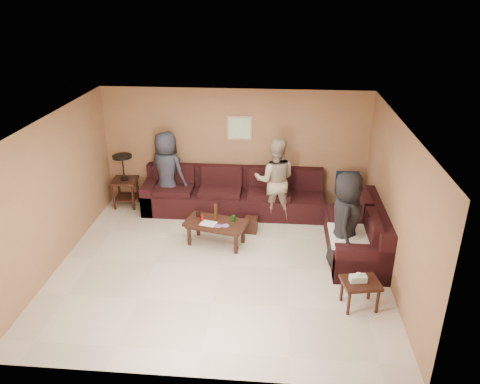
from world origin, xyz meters
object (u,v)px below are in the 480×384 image
Objects in this scene: coffee_table at (216,225)px; person_right at (346,221)px; end_table_left at (125,180)px; waste_bin at (251,225)px; person_middle at (275,180)px; sectional_sofa at (272,211)px; person_left at (167,171)px; side_table_right at (360,285)px.

person_right reaches higher than coffee_table.
end_table_left is 4.78m from person_right.
waste_bin is at bearing 40.30° from coffee_table.
end_table_left is 0.67× the size of person_middle.
sectional_sofa is 2.72× the size of person_middle.
coffee_table is at bearing -141.03° from sectional_sofa.
person_right is at bearing 125.96° from person_middle.
sectional_sofa reaches higher than coffee_table.
coffee_table reaches higher than waste_bin.
person_right is (3.41, -1.90, -0.00)m from person_left.
coffee_table is at bearing 46.22° from person_middle.
end_table_left is 1.90× the size of side_table_right.
waste_bin is (-1.73, 2.16, -0.24)m from side_table_right.
coffee_table is 2.33m from person_right.
person_middle is 1.01× the size of person_right.
waste_bin is 0.17× the size of person_right.
waste_bin is (0.61, 0.51, -0.25)m from coffee_table.
side_table_right is at bearing 115.03° from person_middle.
person_middle is (0.04, 0.29, 0.53)m from sectional_sofa.
person_middle reaches higher than person_right.
side_table_right is 3.07m from person_middle.
person_right is (4.36, -1.96, 0.24)m from end_table_left.
person_left is at bearing 139.41° from side_table_right.
person_middle is (1.04, 1.10, 0.46)m from coffee_table.
sectional_sofa is 2.79m from side_table_right.
person_right is (1.62, -1.03, 0.70)m from waste_bin.
coffee_table is 1.88m from person_left.
person_left is at bearing 154.27° from waste_bin.
person_middle is at bearing 46.65° from coffee_table.
end_table_left is 0.68× the size of person_right.
sectional_sofa is at bearing -11.57° from end_table_left.
waste_bin is at bearing -18.70° from end_table_left.
sectional_sofa is 7.68× the size of side_table_right.
waste_bin is at bearing 128.76° from side_table_right.
person_middle reaches higher than end_table_left.
person_left is 3.91m from person_right.
person_left reaches higher than end_table_left.
coffee_table is at bearing 144.91° from side_table_right.
sectional_sofa is 2.74× the size of person_left.
person_left is at bearing -3.75° from end_table_left.
coffee_table is (-0.99, -0.80, 0.07)m from sectional_sofa.
sectional_sofa reaches higher than side_table_right.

